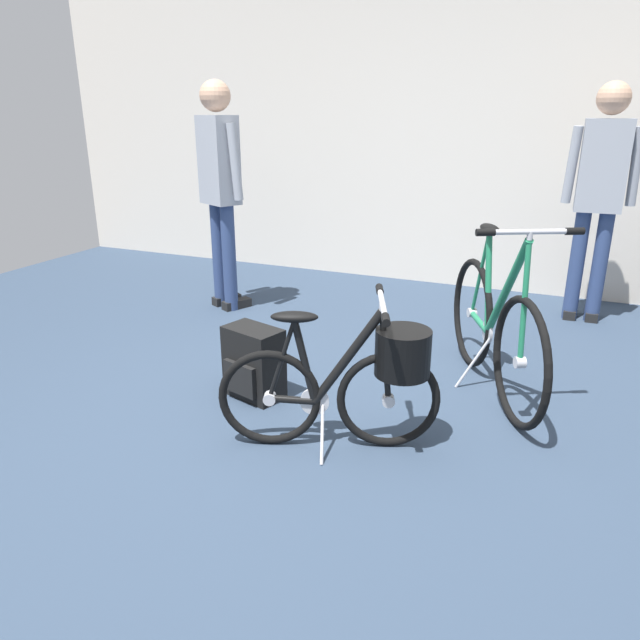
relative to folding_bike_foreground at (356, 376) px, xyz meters
The scene contains 7 objects.
ground_plane 0.54m from the folding_bike_foreground, 160.66° to the right, with size 8.07×8.07×0.00m, color #2D3D51.
back_wall 3.32m from the folding_bike_foreground, 96.79° to the left, with size 8.07×0.10×3.05m, color silver.
folding_bike_foreground is the anchor object (origin of this frame).
display_bike_left 1.03m from the folding_bike_foreground, 60.26° to the left, with size 0.75×1.33×1.02m.
visitor_near_wall 2.46m from the folding_bike_foreground, 136.77° to the left, with size 0.48×0.37×1.77m.
visitor_browsing 2.72m from the folding_bike_foreground, 67.93° to the left, with size 0.54×0.29×1.75m.
backpack_on_floor 0.78m from the folding_bike_foreground, 158.84° to the left, with size 0.37×0.30×0.41m.
Camera 1 is at (1.20, -2.26, 1.54)m, focal length 33.12 mm.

